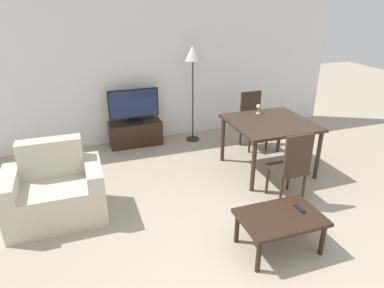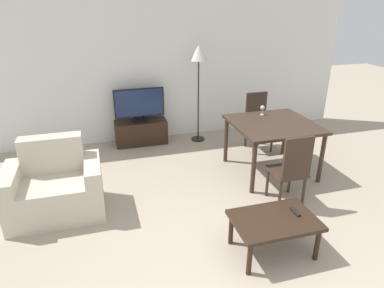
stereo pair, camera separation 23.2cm
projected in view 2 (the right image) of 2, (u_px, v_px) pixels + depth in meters
wall_back at (162, 63)px, 5.89m from camera, size 6.86×0.06×2.70m
armchair at (56, 189)px, 4.03m from camera, size 1.07×0.72×0.90m
tv_stand at (141, 132)px, 6.00m from camera, size 0.89×0.37×0.42m
tv at (139, 105)px, 5.80m from camera, size 0.85×0.30×0.57m
coffee_table at (274, 223)px, 3.39m from camera, size 0.83×0.56×0.40m
dining_table at (273, 129)px, 4.86m from camera, size 1.14×1.10×0.76m
dining_chair_near at (291, 168)px, 4.11m from camera, size 0.40×0.40×0.94m
dining_chair_far at (258, 119)px, 5.73m from camera, size 0.40×0.40×0.94m
floor_lamp at (199, 59)px, 5.66m from camera, size 0.31×0.31×1.67m
remote_primary at (295, 212)px, 3.45m from camera, size 0.04×0.15×0.02m
wine_glass_left at (262, 108)px, 5.11m from camera, size 0.07×0.07×0.15m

